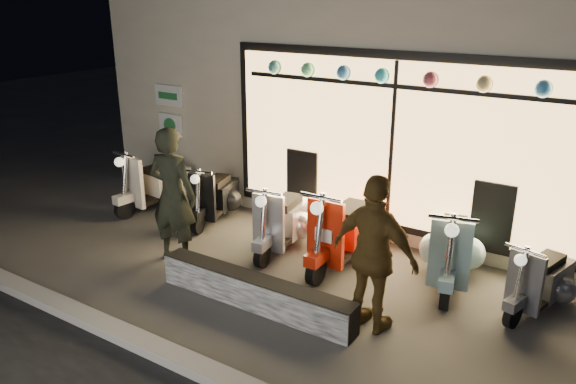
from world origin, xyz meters
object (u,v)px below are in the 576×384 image
graffiti_barrier (255,292)px  woman (375,255)px  man (173,195)px  scooter_silver (285,220)px  scooter_red (346,230)px

graffiti_barrier → woman: size_ratio=1.46×
woman → graffiti_barrier: bearing=23.4°
man → woman: (3.09, -0.10, -0.06)m
graffiti_barrier → man: man is taller
graffiti_barrier → scooter_silver: bearing=111.4°
graffiti_barrier → woman: bearing=14.2°
graffiti_barrier → scooter_silver: (-0.65, 1.67, 0.22)m
graffiti_barrier → man: bearing=165.3°
graffiti_barrier → woman: woman is taller
scooter_silver → scooter_red: bearing=-5.4°
scooter_silver → graffiti_barrier: bearing=-77.2°
man → woman: man is taller
graffiti_barrier → man: size_ratio=1.37×
man → woman: bearing=169.1°
graffiti_barrier → woman: 1.59m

